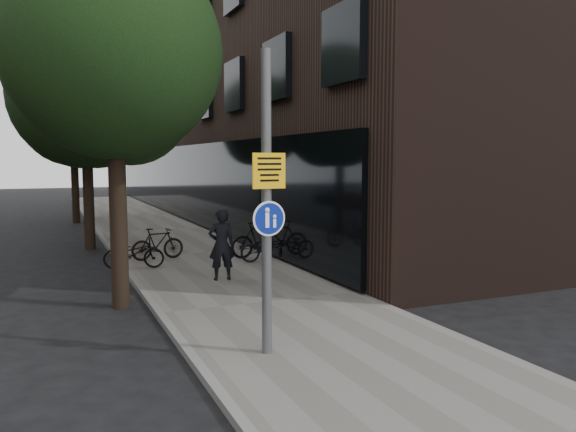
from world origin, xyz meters
TOP-DOWN VIEW (x-y plane):
  - ground at (0.00, 0.00)m, footprint 120.00×120.00m
  - sidewalk at (0.25, 10.00)m, footprint 4.50×60.00m
  - curb_edge at (-2.00, 10.00)m, footprint 0.15×60.00m
  - building_right_dark_brick at (8.50, 22.00)m, footprint 12.00×40.00m
  - street_tree_near at (-2.53, 4.64)m, footprint 4.40×4.40m
  - street_tree_mid at (-2.53, 13.14)m, footprint 5.00×5.00m
  - street_tree_far at (-2.53, 22.14)m, footprint 5.00×5.00m
  - signpost at (-0.90, 0.38)m, footprint 0.53×0.15m
  - pedestrian at (-0.01, 5.78)m, footprint 0.69×0.50m
  - parked_bike_facade_near at (2.00, 7.67)m, footprint 1.76×0.83m
  - parked_bike_facade_far at (2.00, 8.45)m, footprint 1.87×0.61m
  - parked_bike_curb_near at (-1.80, 8.18)m, footprint 1.72×0.94m
  - parked_bike_curb_far at (-0.94, 9.31)m, footprint 1.65×0.67m

SIDE VIEW (x-z plane):
  - ground at x=0.00m, z-range 0.00..0.00m
  - sidewalk at x=0.25m, z-range 0.00..0.12m
  - curb_edge at x=-2.00m, z-range 0.00..0.13m
  - parked_bike_curb_near at x=-1.80m, z-range 0.12..0.98m
  - parked_bike_facade_near at x=2.00m, z-range 0.12..1.01m
  - parked_bike_curb_far at x=-0.94m, z-range 0.12..1.08m
  - parked_bike_facade_far at x=2.00m, z-range 0.12..1.23m
  - pedestrian at x=-0.01m, z-range 0.12..1.90m
  - signpost at x=-0.90m, z-range 0.14..4.76m
  - street_tree_near at x=-2.53m, z-range 1.36..8.86m
  - street_tree_mid at x=-2.53m, z-range 1.21..9.01m
  - street_tree_far at x=-2.53m, z-range 1.21..9.01m
  - building_right_dark_brick at x=8.50m, z-range 0.00..18.00m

